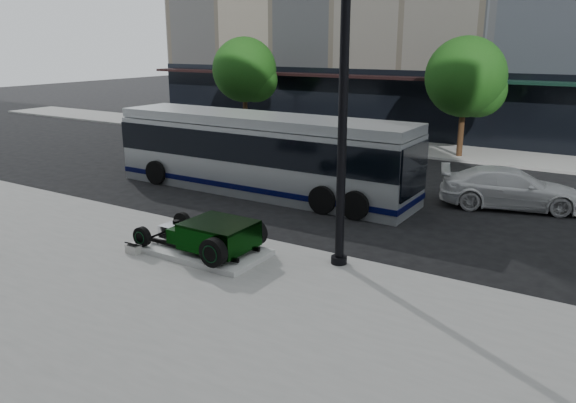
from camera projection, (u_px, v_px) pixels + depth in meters
The scene contains 9 objects.
ground at pixel (309, 225), 17.58m from camera, with size 120.00×120.00×0.00m, color black.
sidewalk_far at pixel (445, 152), 28.96m from camera, with size 70.00×4.00×0.12m, color gray.
street_trees at pixel (469, 80), 26.60m from camera, with size 29.80×3.80×5.70m.
display_plinth at pixel (204, 250), 14.93m from camera, with size 3.40×1.80×0.15m, color silver.
hot_rod at pixel (213, 235), 14.62m from camera, with size 3.22×2.00×0.81m.
info_plaque at pixel (134, 248), 14.95m from camera, with size 0.41×0.31×0.31m.
lamppost at pixel (342, 129), 13.32m from camera, with size 0.41×0.41×7.41m.
transit_bus at pixel (261, 153), 21.14m from camera, with size 12.12×2.88×2.92m.
white_sedan at pixel (510, 188), 19.31m from camera, with size 1.92×4.71×1.37m, color white.
Camera 1 is at (8.31, -14.49, 5.56)m, focal length 35.00 mm.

